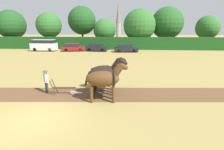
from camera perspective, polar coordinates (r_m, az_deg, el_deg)
The scene contains 21 objects.
ground_plane at distance 9.65m, azimuth -23.64°, elevation -13.08°, with size 240.00×240.00×0.00m, color #998447.
plowed_furrow_strip at distance 13.10m, azimuth -24.04°, elevation -5.71°, with size 31.61×2.66×0.01m, color brown.
hedgerow at distance 38.06m, azimuth -2.62°, elevation 10.34°, with size 58.98×1.45×2.59m, color #194719.
tree_far_left at distance 49.51m, azimuth -30.06°, elevation 14.03°, with size 6.78×6.78×8.61m.
tree_left at distance 44.58m, azimuth -19.90°, elevation 15.02°, with size 5.82×5.82×7.98m.
tree_center_left at distance 43.52m, azimuth -9.78°, elevation 17.11°, with size 6.51×6.51×9.40m.
tree_center at distance 41.32m, azimuth -2.45°, elevation 14.39°, with size 5.10×5.10×6.50m.
tree_center_right at distance 40.37m, azimuth 8.94°, elevation 15.72°, with size 7.03×7.03×8.53m.
tree_right at distance 43.69m, azimuth 17.58°, elevation 15.84°, with size 7.29×7.29×9.18m.
tree_far_right at distance 46.17m, azimuth 28.75°, elevation 13.45°, with size 5.24×5.24×7.19m.
church_spire at distance 81.08m, azimuth 2.11°, elevation 17.47°, with size 2.34×2.34×15.16m.
draft_horse_lead_left at distance 10.45m, azimuth -2.55°, elevation -1.24°, with size 2.69×1.14×2.44m.
draft_horse_lead_right at distance 11.53m, azimuth -2.24°, elevation 0.31°, with size 2.76×1.05×2.49m.
draft_horse_trail_left at distance 12.64m, azimuth -2.00°, elevation 1.20°, with size 2.77×1.07×2.44m.
plow at distance 12.25m, azimuth -14.74°, elevation -4.66°, with size 1.76×0.48×1.13m.
farmer_at_plow at distance 12.77m, azimuth -20.76°, elevation -1.55°, with size 0.44×0.51×1.60m.
farmer_beside_team at distance 14.29m, azimuth -1.21°, elevation 1.07°, with size 0.38×0.59×1.58m.
parked_van at distance 37.46m, azimuth -21.33°, elevation 9.06°, with size 4.95×2.02×2.24m.
parked_car_left at distance 35.62m, azimuth -12.64°, elevation 8.77°, with size 4.68×2.61×1.51m.
parked_car_center_left at distance 34.83m, azimuth -5.10°, elevation 8.93°, with size 4.37×2.36×1.49m.
parked_car_center at distance 33.52m, azimuth 4.47°, elevation 8.68°, with size 4.58×2.10×1.47m.
Camera 1 is at (4.29, -7.48, 4.33)m, focal length 28.00 mm.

